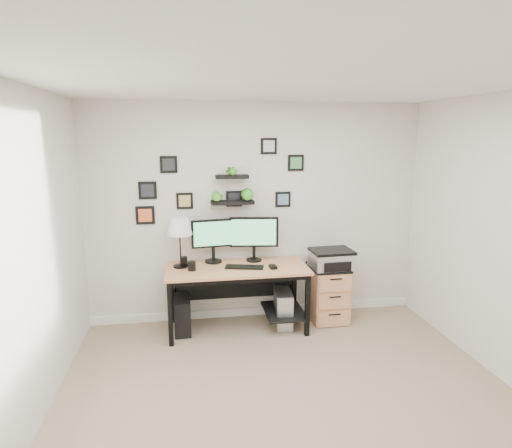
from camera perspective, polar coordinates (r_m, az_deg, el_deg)
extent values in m
plane|color=tan|center=(3.81, 5.30, -23.91)|extent=(4.00, 4.00, 0.00)
plane|color=white|center=(3.12, 6.26, 18.70)|extent=(4.00, 4.00, 0.00)
plane|color=silver|center=(5.14, 0.07, 1.49)|extent=(4.00, 0.00, 4.00)
plane|color=silver|center=(3.35, -29.73, -5.78)|extent=(0.00, 4.00, 4.00)
cube|color=white|center=(5.49, 0.09, -11.49)|extent=(4.00, 0.03, 0.10)
cube|color=tan|center=(4.88, -2.54, -5.92)|extent=(1.60, 0.70, 0.03)
cube|color=black|center=(4.89, -2.54, -6.37)|extent=(1.54, 0.64, 0.05)
cube|color=black|center=(5.28, -2.93, -7.68)|extent=(1.44, 0.02, 0.41)
cube|color=black|center=(5.16, 3.71, -11.50)|extent=(0.45, 0.63, 0.03)
cube|color=black|center=(4.71, -11.36, -11.71)|extent=(0.05, 0.05, 0.72)
cube|color=black|center=(5.27, -11.13, -9.12)|extent=(0.05, 0.05, 0.72)
cube|color=black|center=(4.87, 6.87, -10.73)|extent=(0.05, 0.05, 0.72)
cube|color=black|center=(5.41, 5.12, -8.35)|extent=(0.05, 0.05, 0.72)
cylinder|color=black|center=(5.07, -5.69, -4.97)|extent=(0.22, 0.22, 0.02)
cylinder|color=black|center=(5.05, -5.71, -4.02)|extent=(0.04, 0.04, 0.18)
cube|color=black|center=(4.98, -5.76, -1.25)|extent=(0.50, 0.10, 0.33)
cube|color=#4CB272|center=(4.96, -5.71, -1.30)|extent=(0.45, 0.06, 0.28)
cylinder|color=black|center=(5.11, -0.27, -4.81)|extent=(0.21, 0.21, 0.02)
cylinder|color=black|center=(5.08, -0.27, -3.93)|extent=(0.04, 0.04, 0.16)
cube|color=black|center=(5.01, -0.28, -1.07)|extent=(0.57, 0.11, 0.36)
cube|color=#4CB272|center=(4.99, -0.27, -1.13)|extent=(0.51, 0.08, 0.31)
cube|color=black|center=(4.84, -1.56, -5.75)|extent=(0.45, 0.23, 0.02)
cube|color=black|center=(4.83, 2.26, -5.73)|extent=(0.09, 0.12, 0.03)
cylinder|color=black|center=(4.95, -9.98, -5.56)|extent=(0.17, 0.17, 0.02)
cylinder|color=black|center=(4.88, -10.08, -2.63)|extent=(0.02, 0.02, 0.52)
cone|color=white|center=(4.83, -10.17, -0.28)|extent=(0.28, 0.28, 0.19)
cylinder|color=black|center=(4.79, -8.56, -5.57)|extent=(0.09, 0.09, 0.10)
cylinder|color=black|center=(5.00, -9.57, -4.88)|extent=(0.08, 0.08, 0.10)
cube|color=black|center=(5.07, -9.79, -11.80)|extent=(0.19, 0.41, 0.41)
cube|color=gray|center=(5.16, 3.64, -11.13)|extent=(0.23, 0.44, 0.42)
cube|color=silver|center=(4.97, 3.94, -12.07)|extent=(0.17, 0.03, 0.39)
cube|color=tan|center=(5.34, 9.52, -9.13)|extent=(0.42, 0.50, 0.65)
cube|color=black|center=(5.23, 9.65, -5.71)|extent=(0.43, 0.51, 0.02)
cube|color=tan|center=(5.20, 10.36, -12.35)|extent=(0.39, 0.02, 0.18)
cylinder|color=black|center=(5.17, 10.43, -11.80)|extent=(0.14, 0.02, 0.02)
cube|color=tan|center=(5.12, 10.45, -10.14)|extent=(0.39, 0.02, 0.18)
cylinder|color=black|center=(5.08, 10.53, -9.56)|extent=(0.14, 0.02, 0.02)
cube|color=tan|center=(5.04, 10.54, -7.85)|extent=(0.39, 0.02, 0.18)
cylinder|color=black|center=(5.01, 10.62, -7.25)|extent=(0.14, 0.02, 0.02)
cube|color=silver|center=(5.17, 10.03, -4.74)|extent=(0.50, 0.39, 0.19)
cube|color=black|center=(5.14, 10.07, -3.57)|extent=(0.50, 0.39, 0.03)
cube|color=black|center=(5.00, 10.85, -5.66)|extent=(0.33, 0.04, 0.11)
cube|color=black|center=(4.99, -3.17, 2.90)|extent=(0.50, 0.18, 0.04)
cube|color=black|center=(4.94, -3.20, 6.32)|extent=(0.38, 0.15, 0.04)
imported|color=green|center=(4.95, -5.16, 4.62)|extent=(0.15, 0.12, 0.27)
imported|color=green|center=(4.98, -1.24, 4.71)|extent=(0.15, 0.15, 0.27)
imported|color=green|center=(4.93, -3.22, 8.03)|extent=(0.13, 0.09, 0.25)
cube|color=black|center=(5.08, -14.55, 1.14)|extent=(0.21, 0.02, 0.21)
cube|color=#E46235|center=(5.07, -14.56, 1.11)|extent=(0.15, 0.00, 0.15)
cube|color=black|center=(5.15, 5.33, 8.12)|extent=(0.19, 0.02, 0.19)
cube|color=#42914D|center=(5.14, 5.36, 8.11)|extent=(0.13, 0.00, 0.13)
cube|color=black|center=(5.07, 1.72, 10.35)|extent=(0.19, 0.02, 0.19)
cube|color=silver|center=(5.06, 1.74, 10.34)|extent=(0.13, 0.00, 0.13)
cube|color=black|center=(5.06, -2.94, 3.38)|extent=(0.19, 0.02, 0.19)
cube|color=black|center=(5.05, -2.92, 3.37)|extent=(0.13, 0.00, 0.13)
cube|color=black|center=(4.99, -11.57, 7.78)|extent=(0.19, 0.02, 0.19)
cube|color=#262529|center=(4.98, -11.58, 7.77)|extent=(0.14, 0.00, 0.14)
cube|color=black|center=(5.03, -9.49, 3.06)|extent=(0.19, 0.02, 0.19)
cube|color=tan|center=(5.02, -9.49, 3.04)|extent=(0.13, 0.00, 0.13)
cube|color=black|center=(5.16, 3.61, 3.30)|extent=(0.18, 0.02, 0.18)
cube|color=slate|center=(5.15, 3.64, 3.28)|extent=(0.13, 0.00, 0.13)
cube|color=black|center=(5.04, -14.25, 4.36)|extent=(0.20, 0.02, 0.20)
cube|color=#25242B|center=(5.03, -14.26, 4.35)|extent=(0.14, 0.00, 0.14)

